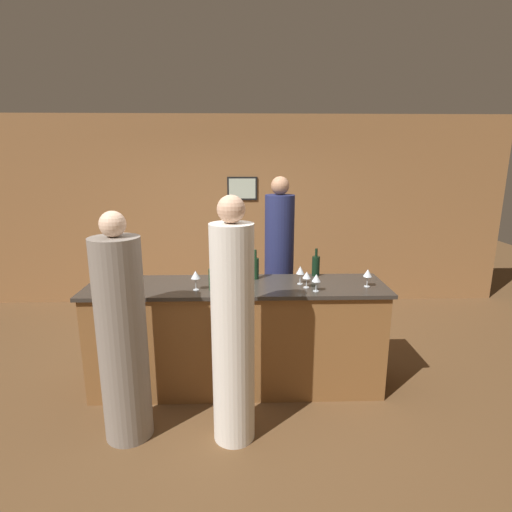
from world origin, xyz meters
name	(u,v)px	position (x,y,z in m)	size (l,w,h in m)	color
ground_plane	(238,385)	(0.00, 0.00, 0.00)	(14.00, 14.00, 0.00)	brown
back_wall	(239,212)	(0.00, 2.45, 1.40)	(8.00, 0.08, 2.80)	olive
bar_counter	(237,336)	(0.00, 0.00, 0.52)	(2.78, 0.68, 1.04)	brown
bartender	(279,272)	(0.46, 0.74, 0.94)	(0.32, 0.32, 2.00)	#1E234C
guest_0	(122,338)	(-0.86, -0.70, 0.84)	(0.37, 0.37, 1.82)	gray
guest_1	(233,332)	(-0.02, -0.75, 0.91)	(0.33, 0.33, 1.93)	silver
wine_bottle_0	(212,279)	(-0.21, -0.13, 1.14)	(0.07, 0.07, 0.27)	#19381E
wine_bottle_1	(316,265)	(0.79, 0.28, 1.14)	(0.08, 0.08, 0.28)	black
wine_bottle_2	(255,268)	(0.18, 0.19, 1.15)	(0.07, 0.07, 0.29)	black
wine_glass_0	(126,280)	(-0.96, -0.16, 1.15)	(0.06, 0.06, 0.14)	silver
wine_glass_1	(368,273)	(1.19, -0.09, 1.16)	(0.08, 0.08, 0.16)	silver
wine_glass_2	(300,270)	(0.59, 0.01, 1.17)	(0.08, 0.08, 0.17)	silver
wine_glass_3	(196,275)	(-0.36, -0.14, 1.17)	(0.08, 0.08, 0.18)	silver
wine_glass_4	(316,278)	(0.70, -0.20, 1.16)	(0.08, 0.08, 0.16)	silver
wine_glass_5	(307,276)	(0.63, -0.10, 1.15)	(0.08, 0.08, 0.15)	silver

